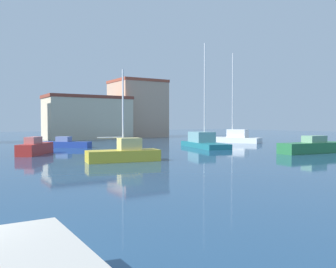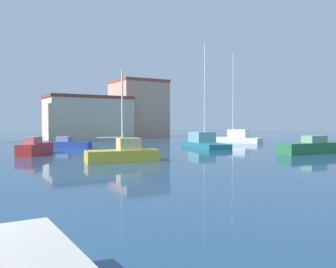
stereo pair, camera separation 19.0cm
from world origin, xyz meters
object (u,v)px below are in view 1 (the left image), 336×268
sailboat_teal_center_channel (203,141)px  sailboat_white_outer_mooring (234,138)px  sailboat_yellow_near_pier (124,153)px  motorboat_green_mid_harbor (313,147)px  motorboat_red_distant_north (35,148)px  motorboat_blue_distant_east (66,144)px

sailboat_teal_center_channel → sailboat_white_outer_mooring: bearing=28.7°
sailboat_yellow_near_pier → motorboat_green_mid_harbor: (17.05, -2.83, -0.03)m
sailboat_yellow_near_pier → motorboat_green_mid_harbor: sailboat_yellow_near_pier is taller
sailboat_yellow_near_pier → sailboat_white_outer_mooring: 25.76m
motorboat_red_distant_north → motorboat_green_mid_harbor: motorboat_green_mid_harbor is taller
motorboat_green_mid_harbor → motorboat_blue_distant_east: size_ratio=1.42×
motorboat_blue_distant_east → sailboat_teal_center_channel: 14.97m
motorboat_green_mid_harbor → motorboat_blue_distant_east: (-16.64, 18.67, -0.15)m
motorboat_red_distant_north → motorboat_blue_distant_east: size_ratio=0.95×
sailboat_yellow_near_pier → sailboat_teal_center_channel: size_ratio=0.57×
motorboat_green_mid_harbor → sailboat_white_outer_mooring: sailboat_white_outer_mooring is taller
motorboat_blue_distant_east → sailboat_teal_center_channel: (12.88, -7.63, 0.23)m
sailboat_yellow_near_pier → motorboat_red_distant_north: (-4.24, 8.80, -0.02)m
sailboat_yellow_near_pier → sailboat_white_outer_mooring: bearing=30.5°
sailboat_yellow_near_pier → sailboat_teal_center_channel: sailboat_teal_center_channel is taller
motorboat_green_mid_harbor → sailboat_white_outer_mooring: size_ratio=0.57×
sailboat_yellow_near_pier → motorboat_red_distant_north: 9.77m
motorboat_red_distant_north → sailboat_white_outer_mooring: bearing=9.2°
motorboat_red_distant_north → motorboat_green_mid_harbor: bearing=-28.7°
motorboat_blue_distant_east → sailboat_teal_center_channel: bearing=-30.7°
sailboat_white_outer_mooring → motorboat_blue_distant_east: size_ratio=2.47×
sailboat_white_outer_mooring → sailboat_teal_center_channel: sailboat_white_outer_mooring is taller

